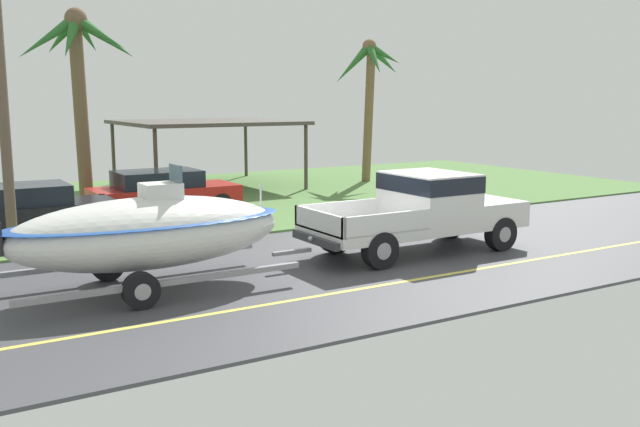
% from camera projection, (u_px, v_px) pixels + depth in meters
% --- Properties ---
extents(ground, '(36.00, 22.00, 0.11)m').
position_uv_depth(ground, '(213.00, 211.00, 22.59)').
color(ground, '#424247').
extents(pickup_truck_towing, '(5.57, 2.06, 1.85)m').
position_uv_depth(pickup_truck_towing, '(428.00, 208.00, 16.53)').
color(pickup_truck_towing, silver).
rests_on(pickup_truck_towing, ground).
extents(boat_on_trailer, '(6.37, 2.42, 2.34)m').
position_uv_depth(boat_on_trailer, '(148.00, 232.00, 13.11)').
color(boat_on_trailer, gray).
rests_on(boat_on_trailer, ground).
extents(parked_sedan_near, '(4.40, 1.90, 1.38)m').
position_uv_depth(parked_sedan_near, '(163.00, 193.00, 21.64)').
color(parked_sedan_near, '#B21E19').
rests_on(parked_sedan_near, ground).
extents(parked_sedan_far, '(4.36, 1.90, 1.38)m').
position_uv_depth(parked_sedan_far, '(25.00, 212.00, 18.10)').
color(parked_sedan_far, black).
rests_on(parked_sedan_far, ground).
extents(carport_awning, '(6.43, 5.91, 2.67)m').
position_uv_depth(carport_awning, '(206.00, 124.00, 27.74)').
color(carport_awning, '#4C4238').
rests_on(carport_awning, ground).
extents(palm_tree_near_left, '(3.63, 3.00, 6.27)m').
position_uv_depth(palm_tree_near_left, '(79.00, 64.00, 21.64)').
color(palm_tree_near_left, brown).
rests_on(palm_tree_near_left, ground).
extents(palm_tree_far_left, '(2.96, 3.26, 5.94)m').
position_uv_depth(palm_tree_far_left, '(369.00, 75.00, 29.13)').
color(palm_tree_far_left, brown).
rests_on(palm_tree_far_left, ground).
extents(utility_pole, '(0.24, 1.80, 7.58)m').
position_uv_depth(utility_pole, '(1.00, 81.00, 15.69)').
color(utility_pole, brown).
rests_on(utility_pole, ground).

